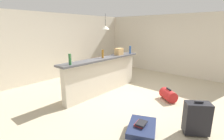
{
  "coord_description": "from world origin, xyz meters",
  "views": [
    {
      "loc": [
        -3.98,
        -2.87,
        1.92
      ],
      "look_at": [
        -0.23,
        0.39,
        0.69
      ],
      "focal_mm": 26.75,
      "sensor_mm": 36.0,
      "label": 1
    }
  ],
  "objects_px": {
    "duffel_bag_red": "(168,95)",
    "suitcase_upright_black": "(197,118)",
    "bottle_amber": "(103,54)",
    "bottle_blue": "(130,50)",
    "dining_chair_near_partition": "(117,64)",
    "suitcase_flat_navy": "(142,130)",
    "dining_table": "(107,60)",
    "grocery_bag": "(119,52)",
    "book_stack": "(141,123)",
    "pendant_lamp": "(105,28)",
    "bottle_green": "(70,59)"
  },
  "relations": [
    {
      "from": "pendant_lamp",
      "to": "suitcase_upright_black",
      "type": "xyz_separation_m",
      "value": [
        -1.94,
        -4.1,
        -1.63
      ]
    },
    {
      "from": "duffel_bag_red",
      "to": "suitcase_upright_black",
      "type": "relative_size",
      "value": 0.84
    },
    {
      "from": "grocery_bag",
      "to": "suitcase_flat_navy",
      "type": "distance_m",
      "value": 2.97
    },
    {
      "from": "suitcase_flat_navy",
      "to": "dining_chair_near_partition",
      "type": "bearing_deg",
      "value": 46.25
    },
    {
      "from": "bottle_amber",
      "to": "pendant_lamp",
      "type": "distance_m",
      "value": 2.17
    },
    {
      "from": "dining_chair_near_partition",
      "to": "book_stack",
      "type": "distance_m",
      "value": 3.94
    },
    {
      "from": "dining_table",
      "to": "bottle_amber",
      "type": "bearing_deg",
      "value": -141.27
    },
    {
      "from": "bottle_green",
      "to": "suitcase_flat_navy",
      "type": "xyz_separation_m",
      "value": [
        0.09,
        -1.97,
        -1.1
      ]
    },
    {
      "from": "pendant_lamp",
      "to": "duffel_bag_red",
      "type": "distance_m",
      "value": 3.67
    },
    {
      "from": "bottle_blue",
      "to": "suitcase_flat_navy",
      "type": "xyz_separation_m",
      "value": [
        -2.35,
        -1.94,
        -1.1
      ]
    },
    {
      "from": "bottle_amber",
      "to": "suitcase_flat_navy",
      "type": "relative_size",
      "value": 0.27
    },
    {
      "from": "bottle_amber",
      "to": "suitcase_upright_black",
      "type": "distance_m",
      "value": 2.93
    },
    {
      "from": "bottle_blue",
      "to": "pendant_lamp",
      "type": "bearing_deg",
      "value": 78.53
    },
    {
      "from": "duffel_bag_red",
      "to": "book_stack",
      "type": "distance_m",
      "value": 1.88
    },
    {
      "from": "dining_chair_near_partition",
      "to": "grocery_bag",
      "type": "bearing_deg",
      "value": -136.86
    },
    {
      "from": "bottle_blue",
      "to": "duffel_bag_red",
      "type": "xyz_separation_m",
      "value": [
        -0.5,
        -1.66,
        -1.06
      ]
    },
    {
      "from": "duffel_bag_red",
      "to": "dining_table",
      "type": "bearing_deg",
      "value": 74.13
    },
    {
      "from": "bottle_amber",
      "to": "book_stack",
      "type": "bearing_deg",
      "value": -118.82
    },
    {
      "from": "suitcase_flat_navy",
      "to": "bottle_amber",
      "type": "bearing_deg",
      "value": 61.65
    },
    {
      "from": "bottle_green",
      "to": "dining_table",
      "type": "relative_size",
      "value": 0.24
    },
    {
      "from": "bottle_amber",
      "to": "duffel_bag_red",
      "type": "height_order",
      "value": "bottle_amber"
    },
    {
      "from": "dining_chair_near_partition",
      "to": "book_stack",
      "type": "height_order",
      "value": "dining_chair_near_partition"
    },
    {
      "from": "suitcase_flat_navy",
      "to": "book_stack",
      "type": "relative_size",
      "value": 3.57
    },
    {
      "from": "dining_chair_near_partition",
      "to": "book_stack",
      "type": "xyz_separation_m",
      "value": [
        -2.73,
        -2.82,
        -0.26
      ]
    },
    {
      "from": "dining_table",
      "to": "suitcase_flat_navy",
      "type": "bearing_deg",
      "value": -129.16
    },
    {
      "from": "dining_chair_near_partition",
      "to": "pendant_lamp",
      "type": "relative_size",
      "value": 1.42
    },
    {
      "from": "bottle_green",
      "to": "duffel_bag_red",
      "type": "xyz_separation_m",
      "value": [
        1.94,
        -1.69,
        -1.06
      ]
    },
    {
      "from": "suitcase_flat_navy",
      "to": "suitcase_upright_black",
      "type": "xyz_separation_m",
      "value": [
        0.71,
        -0.73,
        0.22
      ]
    },
    {
      "from": "bottle_amber",
      "to": "pendant_lamp",
      "type": "height_order",
      "value": "pendant_lamp"
    },
    {
      "from": "pendant_lamp",
      "to": "bottle_green",
      "type": "bearing_deg",
      "value": -152.93
    },
    {
      "from": "suitcase_flat_navy",
      "to": "dining_table",
      "type": "bearing_deg",
      "value": 50.84
    },
    {
      "from": "bottle_blue",
      "to": "grocery_bag",
      "type": "height_order",
      "value": "bottle_blue"
    },
    {
      "from": "bottle_amber",
      "to": "dining_chair_near_partition",
      "type": "relative_size",
      "value": 0.26
    },
    {
      "from": "dining_table",
      "to": "duffel_bag_red",
      "type": "relative_size",
      "value": 1.95
    },
    {
      "from": "bottle_green",
      "to": "grocery_bag",
      "type": "xyz_separation_m",
      "value": [
        1.96,
        0.07,
        -0.02
      ]
    },
    {
      "from": "suitcase_flat_navy",
      "to": "suitcase_upright_black",
      "type": "relative_size",
      "value": 1.33
    },
    {
      "from": "duffel_bag_red",
      "to": "bottle_blue",
      "type": "bearing_deg",
      "value": 73.12
    },
    {
      "from": "pendant_lamp",
      "to": "suitcase_upright_black",
      "type": "height_order",
      "value": "pendant_lamp"
    },
    {
      "from": "suitcase_flat_navy",
      "to": "suitcase_upright_black",
      "type": "bearing_deg",
      "value": -45.8
    },
    {
      "from": "bottle_green",
      "to": "dining_table",
      "type": "height_order",
      "value": "bottle_green"
    },
    {
      "from": "dining_chair_near_partition",
      "to": "book_stack",
      "type": "relative_size",
      "value": 3.73
    },
    {
      "from": "dining_chair_near_partition",
      "to": "duffel_bag_red",
      "type": "distance_m",
      "value": 2.73
    },
    {
      "from": "bottle_blue",
      "to": "dining_chair_near_partition",
      "type": "distance_m",
      "value": 1.2
    },
    {
      "from": "pendant_lamp",
      "to": "suitcase_flat_navy",
      "type": "bearing_deg",
      "value": -128.11
    },
    {
      "from": "grocery_bag",
      "to": "book_stack",
      "type": "xyz_separation_m",
      "value": [
        -1.88,
        -2.03,
        -0.94
      ]
    },
    {
      "from": "grocery_bag",
      "to": "dining_chair_near_partition",
      "type": "height_order",
      "value": "grocery_bag"
    },
    {
      "from": "suitcase_upright_black",
      "to": "dining_table",
      "type": "bearing_deg",
      "value": 63.64
    },
    {
      "from": "grocery_bag",
      "to": "pendant_lamp",
      "type": "height_order",
      "value": "pendant_lamp"
    },
    {
      "from": "dining_table",
      "to": "duffel_bag_red",
      "type": "distance_m",
      "value": 3.22
    },
    {
      "from": "bottle_blue",
      "to": "book_stack",
      "type": "distance_m",
      "value": 3.19
    }
  ]
}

